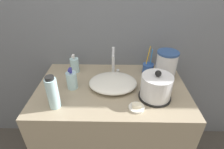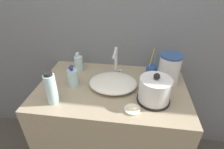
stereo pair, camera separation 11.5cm
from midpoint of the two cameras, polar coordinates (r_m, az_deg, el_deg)
The scene contains 11 objects.
wall_back at distance 1.33m, azimuth 4.70°, elevation 22.40°, with size 6.00×0.04×2.60m.
vanity_counter at distance 1.48m, azimuth 2.22°, elevation -16.87°, with size 1.03×0.64×0.81m.
sink_basin at distance 1.20m, azimuth 3.11°, elevation -2.78°, with size 0.33×0.27×0.06m.
faucet at distance 1.26m, azimuth 4.00°, elevation 4.40°, with size 0.06×0.16×0.22m.
electric_kettle at distance 1.09m, azimuth 16.69°, elevation -5.24°, with size 0.20×0.20×0.20m.
toothbrush_cup at distance 1.36m, azimuth 15.11°, elevation 1.19°, with size 0.08×0.08×0.21m.
lotion_bottle at distance 1.21m, azimuth -10.04°, elevation -1.07°, with size 0.07×0.07×0.16m.
shampoo_bottle at distance 1.39m, azimuth -8.52°, elevation 3.68°, with size 0.07×0.07×0.15m.
mouthwash_bottle at distance 1.06m, azimuth -16.37°, elevation -4.51°, with size 0.07×0.07×0.21m.
soap_dish at distance 1.04m, azimuth 9.88°, elevation -11.15°, with size 0.09×0.09×0.03m.
water_pitcher at distance 1.28m, azimuth 20.66°, elevation 1.71°, with size 0.15×0.15×0.21m.
Camera 2 is at (0.14, -0.65, 1.52)m, focal length 28.00 mm.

